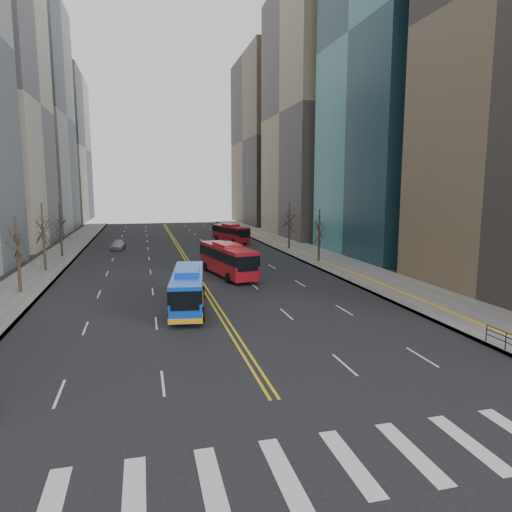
% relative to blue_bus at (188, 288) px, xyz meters
% --- Properties ---
extents(ground, '(220.00, 220.00, 0.00)m').
position_rel_blue_bus_xyz_m(ground, '(2.16, -21.36, -1.64)').
color(ground, black).
extents(sidewalk_right, '(7.00, 130.00, 0.15)m').
position_rel_blue_bus_xyz_m(sidewalk_right, '(19.66, 23.64, -1.57)').
color(sidewalk_right, slate).
rests_on(sidewalk_right, ground).
extents(sidewalk_left, '(5.00, 130.00, 0.15)m').
position_rel_blue_bus_xyz_m(sidewalk_left, '(-14.34, 23.64, -1.57)').
color(sidewalk_left, slate).
rests_on(sidewalk_left, ground).
extents(crosswalk, '(26.70, 4.00, 0.01)m').
position_rel_blue_bus_xyz_m(crosswalk, '(2.16, -21.36, -1.64)').
color(crosswalk, silver).
rests_on(crosswalk, ground).
extents(centerline, '(0.55, 100.00, 0.01)m').
position_rel_blue_bus_xyz_m(centerline, '(2.16, 33.64, -1.64)').
color(centerline, gold).
rests_on(centerline, ground).
extents(office_towers, '(83.00, 134.00, 58.00)m').
position_rel_blue_bus_xyz_m(office_towers, '(2.29, 47.15, 22.28)').
color(office_towers, gray).
rests_on(office_towers, ground).
extents(street_trees, '(35.20, 47.20, 7.60)m').
position_rel_blue_bus_xyz_m(street_trees, '(-5.02, 13.19, 3.23)').
color(street_trees, black).
rests_on(street_trees, ground).
extents(blue_bus, '(3.68, 10.87, 3.14)m').
position_rel_blue_bus_xyz_m(blue_bus, '(0.00, 0.00, 0.00)').
color(blue_bus, blue).
rests_on(blue_bus, ground).
extents(red_bus_near, '(4.49, 11.26, 3.49)m').
position_rel_blue_bus_xyz_m(red_bus_near, '(5.32, 12.26, 0.30)').
color(red_bus_near, '#A7111C').
rests_on(red_bus_near, ground).
extents(red_bus_far, '(4.97, 9.99, 3.13)m').
position_rel_blue_bus_xyz_m(red_bus_far, '(11.31, 41.71, 0.10)').
color(red_bus_far, '#A7111C').
rests_on(red_bus_far, ground).
extents(car_dark_mid, '(1.92, 4.25, 1.42)m').
position_rel_blue_bus_xyz_m(car_dark_mid, '(8.90, 31.58, -0.94)').
color(car_dark_mid, black).
rests_on(car_dark_mid, ground).
extents(car_silver, '(2.31, 4.72, 1.32)m').
position_rel_blue_bus_xyz_m(car_silver, '(-6.93, 36.85, -0.98)').
color(car_silver, '#95969A').
rests_on(car_silver, ground).
extents(car_dark_far, '(2.51, 4.64, 1.24)m').
position_rel_blue_bus_xyz_m(car_dark_far, '(12.03, 57.83, -1.03)').
color(car_dark_far, black).
rests_on(car_dark_far, ground).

